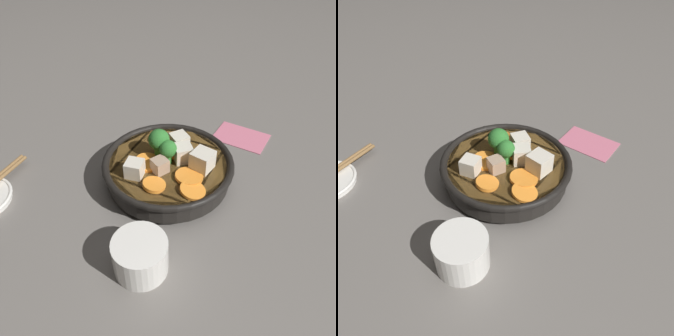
{
  "view_description": "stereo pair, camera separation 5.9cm",
  "coord_description": "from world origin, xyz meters",
  "views": [
    {
      "loc": [
        -0.33,
        0.29,
        0.42
      ],
      "look_at": [
        0.0,
        0.0,
        0.03
      ],
      "focal_mm": 35.0,
      "sensor_mm": 36.0,
      "label": 1
    },
    {
      "loc": [
        -0.37,
        0.24,
        0.42
      ],
      "look_at": [
        0.0,
        0.0,
        0.03
      ],
      "focal_mm": 35.0,
      "sensor_mm": 36.0,
      "label": 2
    }
  ],
  "objects": [
    {
      "name": "stirfry_bowl",
      "position": [
        -0.0,
        -0.0,
        0.03
      ],
      "size": [
        0.23,
        0.23,
        0.1
      ],
      "color": "black",
      "rests_on": "ground_plane"
    },
    {
      "name": "tea_cup",
      "position": [
        -0.11,
        0.15,
        0.03
      ],
      "size": [
        0.08,
        0.08,
        0.06
      ],
      "color": "white",
      "rests_on": "ground_plane"
    },
    {
      "name": "ground_plane",
      "position": [
        0.0,
        0.0,
        0.0
      ],
      "size": [
        3.0,
        3.0,
        0.0
      ],
      "primitive_type": "plane",
      "color": "slate"
    },
    {
      "name": "napkin",
      "position": [
        0.0,
        -0.21,
        0.0
      ],
      "size": [
        0.13,
        0.11,
        0.0
      ],
      "color": "#D16B84",
      "rests_on": "ground_plane"
    }
  ]
}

